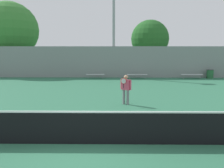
{
  "coord_description": "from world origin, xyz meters",
  "views": [
    {
      "loc": [
        0.89,
        -6.29,
        2.86
      ],
      "look_at": [
        0.74,
        6.11,
        0.89
      ],
      "focal_mm": 35.0,
      "sensor_mm": 36.0,
      "label": 1
    }
  ],
  "objects_px": {
    "tennis_net": "(85,128)",
    "tree_green_broad": "(10,30)",
    "light_pole_near_left": "(114,27)",
    "tree_dark_dense": "(150,39)",
    "tennis_player": "(126,88)",
    "bench_courtside_far": "(137,75)",
    "bench_courtside_near": "(192,75)",
    "bench_adjacent_court": "(95,75)",
    "trash_bin": "(210,74)"
  },
  "relations": [
    {
      "from": "bench_adjacent_court",
      "to": "tree_dark_dense",
      "type": "distance_m",
      "value": 8.44
    },
    {
      "from": "tennis_net",
      "to": "light_pole_near_left",
      "type": "relative_size",
      "value": 1.23
    },
    {
      "from": "tree_green_broad",
      "to": "bench_courtside_near",
      "type": "bearing_deg",
      "value": -13.14
    },
    {
      "from": "tennis_player",
      "to": "bench_courtside_far",
      "type": "height_order",
      "value": "tennis_player"
    },
    {
      "from": "bench_courtside_near",
      "to": "tennis_net",
      "type": "bearing_deg",
      "value": -119.35
    },
    {
      "from": "tennis_player",
      "to": "bench_adjacent_court",
      "type": "bearing_deg",
      "value": 132.29
    },
    {
      "from": "bench_courtside_near",
      "to": "trash_bin",
      "type": "xyz_separation_m",
      "value": [
        1.87,
        0.22,
        0.04
      ]
    },
    {
      "from": "bench_courtside_far",
      "to": "tree_green_broad",
      "type": "height_order",
      "value": "tree_green_broad"
    },
    {
      "from": "light_pole_near_left",
      "to": "trash_bin",
      "type": "height_order",
      "value": "light_pole_near_left"
    },
    {
      "from": "bench_courtside_near",
      "to": "bench_adjacent_court",
      "type": "bearing_deg",
      "value": 180.0
    },
    {
      "from": "trash_bin",
      "to": "tree_green_broad",
      "type": "relative_size",
      "value": 0.11
    },
    {
      "from": "bench_courtside_far",
      "to": "tree_dark_dense",
      "type": "height_order",
      "value": "tree_dark_dense"
    },
    {
      "from": "tree_dark_dense",
      "to": "trash_bin",
      "type": "bearing_deg",
      "value": -39.49
    },
    {
      "from": "light_pole_near_left",
      "to": "tree_dark_dense",
      "type": "height_order",
      "value": "light_pole_near_left"
    },
    {
      "from": "bench_courtside_far",
      "to": "trash_bin",
      "type": "xyz_separation_m",
      "value": [
        7.25,
        0.22,
        0.04
      ]
    },
    {
      "from": "tennis_net",
      "to": "light_pole_near_left",
      "type": "height_order",
      "value": "light_pole_near_left"
    },
    {
      "from": "bench_courtside_near",
      "to": "tree_green_broad",
      "type": "xyz_separation_m",
      "value": [
        -19.8,
        4.62,
        4.7
      ]
    },
    {
      "from": "tree_green_broad",
      "to": "tree_dark_dense",
      "type": "bearing_deg",
      "value": 0.03
    },
    {
      "from": "tennis_net",
      "to": "tennis_player",
      "type": "bearing_deg",
      "value": 73.26
    },
    {
      "from": "bench_courtside_near",
      "to": "bench_adjacent_court",
      "type": "xyz_separation_m",
      "value": [
        -9.52,
        0.0,
        -0.0
      ]
    },
    {
      "from": "tree_green_broad",
      "to": "trash_bin",
      "type": "bearing_deg",
      "value": -11.49
    },
    {
      "from": "light_pole_near_left",
      "to": "tree_dark_dense",
      "type": "bearing_deg",
      "value": 37.08
    },
    {
      "from": "tennis_player",
      "to": "tree_green_broad",
      "type": "relative_size",
      "value": 0.19
    },
    {
      "from": "bench_courtside_far",
      "to": "light_pole_near_left",
      "type": "bearing_deg",
      "value": 148.24
    },
    {
      "from": "tennis_player",
      "to": "light_pole_near_left",
      "type": "distance_m",
      "value": 12.39
    },
    {
      "from": "tennis_net",
      "to": "tree_dark_dense",
      "type": "relative_size",
      "value": 1.73
    },
    {
      "from": "tennis_player",
      "to": "tennis_net",
      "type": "bearing_deg",
      "value": -78.2
    },
    {
      "from": "tennis_net",
      "to": "bench_courtside_far",
      "type": "distance_m",
      "value": 15.42
    },
    {
      "from": "bench_courtside_near",
      "to": "bench_adjacent_court",
      "type": "height_order",
      "value": "same"
    },
    {
      "from": "bench_courtside_far",
      "to": "bench_courtside_near",
      "type": "bearing_deg",
      "value": -0.0
    },
    {
      "from": "tennis_net",
      "to": "tree_dark_dense",
      "type": "bearing_deg",
      "value": 75.77
    },
    {
      "from": "bench_adjacent_court",
      "to": "tree_dark_dense",
      "type": "relative_size",
      "value": 0.29
    },
    {
      "from": "tennis_player",
      "to": "bench_courtside_far",
      "type": "distance_m",
      "value": 10.35
    },
    {
      "from": "tree_dark_dense",
      "to": "tree_green_broad",
      "type": "bearing_deg",
      "value": -179.97
    },
    {
      "from": "bench_courtside_near",
      "to": "light_pole_near_left",
      "type": "relative_size",
      "value": 0.24
    },
    {
      "from": "tennis_net",
      "to": "tree_green_broad",
      "type": "relative_size",
      "value": 1.3
    },
    {
      "from": "bench_adjacent_court",
      "to": "trash_bin",
      "type": "bearing_deg",
      "value": 1.11
    },
    {
      "from": "bench_adjacent_court",
      "to": "tree_dark_dense",
      "type": "bearing_deg",
      "value": 37.52
    },
    {
      "from": "trash_bin",
      "to": "tree_dark_dense",
      "type": "height_order",
      "value": "tree_dark_dense"
    },
    {
      "from": "light_pole_near_left",
      "to": "tree_green_broad",
      "type": "height_order",
      "value": "light_pole_near_left"
    },
    {
      "from": "light_pole_near_left",
      "to": "tree_dark_dense",
      "type": "distance_m",
      "value": 5.39
    },
    {
      "from": "bench_courtside_far",
      "to": "tree_green_broad",
      "type": "relative_size",
      "value": 0.24
    },
    {
      "from": "bench_courtside_near",
      "to": "bench_adjacent_court",
      "type": "distance_m",
      "value": 9.52
    },
    {
      "from": "trash_bin",
      "to": "tree_green_broad",
      "type": "height_order",
      "value": "tree_green_broad"
    },
    {
      "from": "bench_courtside_near",
      "to": "tree_dark_dense",
      "type": "xyz_separation_m",
      "value": [
        -3.49,
        4.63,
        3.65
      ]
    },
    {
      "from": "tree_dark_dense",
      "to": "tennis_net",
      "type": "bearing_deg",
      "value": -104.23
    },
    {
      "from": "tennis_player",
      "to": "bench_courtside_near",
      "type": "height_order",
      "value": "tennis_player"
    },
    {
      "from": "bench_adjacent_court",
      "to": "trash_bin",
      "type": "xyz_separation_m",
      "value": [
        11.38,
        0.22,
        0.05
      ]
    },
    {
      "from": "bench_courtside_near",
      "to": "tree_dark_dense",
      "type": "bearing_deg",
      "value": 126.96
    },
    {
      "from": "tennis_net",
      "to": "bench_courtside_far",
      "type": "xyz_separation_m",
      "value": [
        3.11,
        15.1,
        -0.13
      ]
    }
  ]
}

